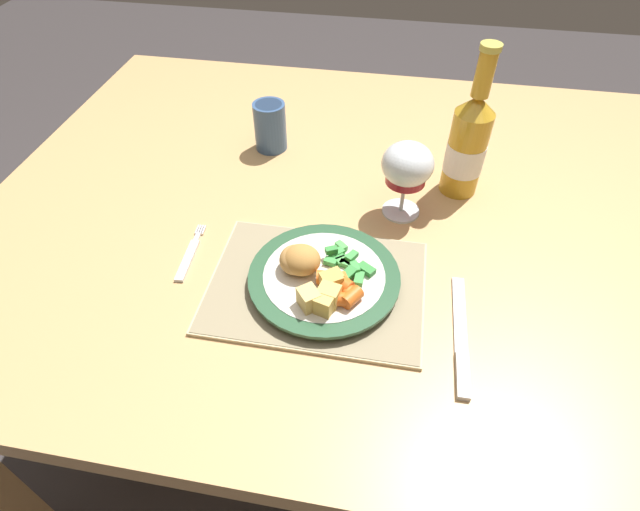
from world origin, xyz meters
TOP-DOWN VIEW (x-y plane):
  - ground_plane at (0.00, 0.00)m, footprint 6.00×6.00m
  - dining_table at (0.00, 0.00)m, footprint 1.38×1.06m
  - placemat at (-0.05, -0.22)m, footprint 0.33×0.24m
  - dinner_plate at (-0.04, -0.21)m, footprint 0.23×0.23m
  - breaded_croquettes at (-0.08, -0.21)m, footprint 0.07×0.06m
  - green_beans_pile at (-0.01, -0.19)m, footprint 0.08×0.09m
  - glazed_carrots at (-0.01, -0.25)m, footprint 0.07×0.06m
  - fork at (-0.26, -0.19)m, footprint 0.02×0.13m
  - table_knife at (0.17, -0.29)m, footprint 0.02×0.21m
  - wine_glass at (0.07, -0.01)m, footprint 0.09×0.09m
  - bottle at (0.17, 0.07)m, footprint 0.07×0.07m
  - roast_potatoes at (-0.03, -0.26)m, footprint 0.06×0.08m
  - drinking_cup at (-0.21, 0.15)m, footprint 0.06×0.06m

SIDE VIEW (x-z plane):
  - ground_plane at x=0.00m, z-range 0.00..0.00m
  - dining_table at x=0.00m, z-range 0.29..1.03m
  - fork at x=-0.26m, z-range 0.74..0.75m
  - table_knife at x=0.17m, z-range 0.74..0.75m
  - placemat at x=-0.05m, z-range 0.74..0.75m
  - dinner_plate at x=-0.04m, z-range 0.75..0.77m
  - green_beans_pile at x=-0.01m, z-range 0.76..0.78m
  - glazed_carrots at x=-0.01m, z-range 0.76..0.79m
  - roast_potatoes at x=-0.03m, z-range 0.77..0.80m
  - breaded_croquettes at x=-0.08m, z-range 0.76..0.81m
  - drinking_cup at x=-0.21m, z-range 0.74..0.84m
  - wine_glass at x=0.07m, z-range 0.77..0.91m
  - bottle at x=0.17m, z-range 0.70..0.97m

